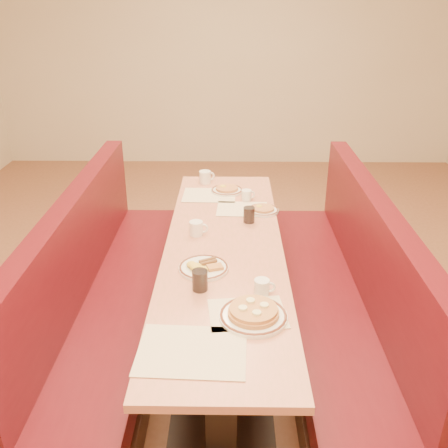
{
  "coord_description": "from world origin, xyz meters",
  "views": [
    {
      "loc": [
        0.04,
        -2.61,
        2.12
      ],
      "look_at": [
        0.0,
        0.12,
        0.85
      ],
      "focal_mm": 40.0,
      "sensor_mm": 36.0,
      "label": 1
    }
  ],
  "objects_px": {
    "coffee_mug_a": "(262,287)",
    "coffee_mug_c": "(247,195)",
    "booth_left": "(107,302)",
    "booth_right": "(341,304)",
    "diner_table": "(224,301)",
    "eggs_plate": "(203,267)",
    "coffee_mug_b": "(197,228)",
    "pancake_plate": "(253,314)",
    "coffee_mug_d": "(205,177)",
    "soda_tumbler_mid": "(249,215)",
    "soda_tumbler_near": "(200,280)"
  },
  "relations": [
    {
      "from": "diner_table",
      "to": "booth_right",
      "type": "distance_m",
      "value": 0.73
    },
    {
      "from": "eggs_plate",
      "to": "coffee_mug_b",
      "type": "height_order",
      "value": "coffee_mug_b"
    },
    {
      "from": "booth_right",
      "to": "soda_tumbler_near",
      "type": "bearing_deg",
      "value": -151.35
    },
    {
      "from": "coffee_mug_b",
      "to": "soda_tumbler_mid",
      "type": "bearing_deg",
      "value": 32.78
    },
    {
      "from": "coffee_mug_a",
      "to": "eggs_plate",
      "type": "bearing_deg",
      "value": 143.21
    },
    {
      "from": "coffee_mug_c",
      "to": "soda_tumbler_near",
      "type": "xyz_separation_m",
      "value": [
        -0.27,
        -1.21,
        0.01
      ]
    },
    {
      "from": "booth_right",
      "to": "coffee_mug_c",
      "type": "distance_m",
      "value": 1.03
    },
    {
      "from": "diner_table",
      "to": "booth_left",
      "type": "bearing_deg",
      "value": 180.0
    },
    {
      "from": "booth_left",
      "to": "coffee_mug_c",
      "type": "xyz_separation_m",
      "value": [
        0.89,
        0.74,
        0.43
      ]
    },
    {
      "from": "coffee_mug_d",
      "to": "coffee_mug_b",
      "type": "bearing_deg",
      "value": -115.18
    },
    {
      "from": "booth_left",
      "to": "coffee_mug_a",
      "type": "distance_m",
      "value": 1.14
    },
    {
      "from": "diner_table",
      "to": "eggs_plate",
      "type": "distance_m",
      "value": 0.48
    },
    {
      "from": "coffee_mug_c",
      "to": "soda_tumbler_mid",
      "type": "height_order",
      "value": "soda_tumbler_mid"
    },
    {
      "from": "booth_left",
      "to": "coffee_mug_d",
      "type": "xyz_separation_m",
      "value": [
        0.57,
        1.1,
        0.44
      ]
    },
    {
      "from": "booth_left",
      "to": "soda_tumbler_mid",
      "type": "xyz_separation_m",
      "value": [
        0.89,
        0.37,
        0.44
      ]
    },
    {
      "from": "pancake_plate",
      "to": "coffee_mug_a",
      "type": "bearing_deg",
      "value": 75.73
    },
    {
      "from": "diner_table",
      "to": "booth_left",
      "type": "relative_size",
      "value": 1.0
    },
    {
      "from": "booth_right",
      "to": "coffee_mug_a",
      "type": "relative_size",
      "value": 23.03
    },
    {
      "from": "booth_left",
      "to": "booth_right",
      "type": "height_order",
      "value": "same"
    },
    {
      "from": "coffee_mug_c",
      "to": "soda_tumbler_near",
      "type": "distance_m",
      "value": 1.24
    },
    {
      "from": "booth_left",
      "to": "pancake_plate",
      "type": "distance_m",
      "value": 1.2
    },
    {
      "from": "pancake_plate",
      "to": "coffee_mug_d",
      "type": "relative_size",
      "value": 2.54
    },
    {
      "from": "soda_tumbler_near",
      "to": "soda_tumbler_mid",
      "type": "xyz_separation_m",
      "value": [
        0.27,
        0.83,
        -0.0
      ]
    },
    {
      "from": "coffee_mug_d",
      "to": "booth_right",
      "type": "bearing_deg",
      "value": -75.56
    },
    {
      "from": "coffee_mug_b",
      "to": "coffee_mug_c",
      "type": "relative_size",
      "value": 1.16
    },
    {
      "from": "booth_left",
      "to": "soda_tumbler_near",
      "type": "relative_size",
      "value": 22.87
    },
    {
      "from": "booth_left",
      "to": "coffee_mug_b",
      "type": "relative_size",
      "value": 21.09
    },
    {
      "from": "diner_table",
      "to": "booth_left",
      "type": "distance_m",
      "value": 0.73
    },
    {
      "from": "coffee_mug_c",
      "to": "soda_tumbler_near",
      "type": "height_order",
      "value": "soda_tumbler_near"
    },
    {
      "from": "eggs_plate",
      "to": "coffee_mug_b",
      "type": "distance_m",
      "value": 0.44
    },
    {
      "from": "booth_right",
      "to": "soda_tumbler_near",
      "type": "relative_size",
      "value": 22.87
    },
    {
      "from": "diner_table",
      "to": "eggs_plate",
      "type": "height_order",
      "value": "eggs_plate"
    },
    {
      "from": "booth_right",
      "to": "eggs_plate",
      "type": "height_order",
      "value": "booth_right"
    },
    {
      "from": "booth_left",
      "to": "soda_tumbler_near",
      "type": "height_order",
      "value": "booth_left"
    },
    {
      "from": "soda_tumbler_mid",
      "to": "eggs_plate",
      "type": "bearing_deg",
      "value": -113.05
    },
    {
      "from": "pancake_plate",
      "to": "coffee_mug_a",
      "type": "relative_size",
      "value": 2.91
    },
    {
      "from": "pancake_plate",
      "to": "coffee_mug_a",
      "type": "xyz_separation_m",
      "value": [
        0.05,
        0.21,
        0.02
      ]
    },
    {
      "from": "soda_tumbler_near",
      "to": "eggs_plate",
      "type": "bearing_deg",
      "value": 88.42
    },
    {
      "from": "diner_table",
      "to": "booth_left",
      "type": "xyz_separation_m",
      "value": [
        -0.73,
        0.0,
        -0.01
      ]
    },
    {
      "from": "diner_table",
      "to": "coffee_mug_d",
      "type": "xyz_separation_m",
      "value": [
        -0.16,
        1.1,
        0.43
      ]
    },
    {
      "from": "diner_table",
      "to": "coffee_mug_b",
      "type": "distance_m",
      "value": 0.49
    },
    {
      "from": "booth_right",
      "to": "diner_table",
      "type": "bearing_deg",
      "value": 180.0
    },
    {
      "from": "booth_right",
      "to": "coffee_mug_d",
      "type": "relative_size",
      "value": 20.08
    },
    {
      "from": "booth_right",
      "to": "coffee_mug_c",
      "type": "height_order",
      "value": "booth_right"
    },
    {
      "from": "coffee_mug_d",
      "to": "soda_tumbler_mid",
      "type": "bearing_deg",
      "value": -91.05
    },
    {
      "from": "soda_tumbler_mid",
      "to": "booth_left",
      "type": "bearing_deg",
      "value": -157.72
    },
    {
      "from": "coffee_mug_a",
      "to": "coffee_mug_c",
      "type": "relative_size",
      "value": 1.07
    },
    {
      "from": "coffee_mug_c",
      "to": "coffee_mug_a",
      "type": "bearing_deg",
      "value": -104.71
    },
    {
      "from": "coffee_mug_a",
      "to": "coffee_mug_b",
      "type": "bearing_deg",
      "value": 119.66
    },
    {
      "from": "coffee_mug_b",
      "to": "diner_table",
      "type": "bearing_deg",
      "value": -42.87
    }
  ]
}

